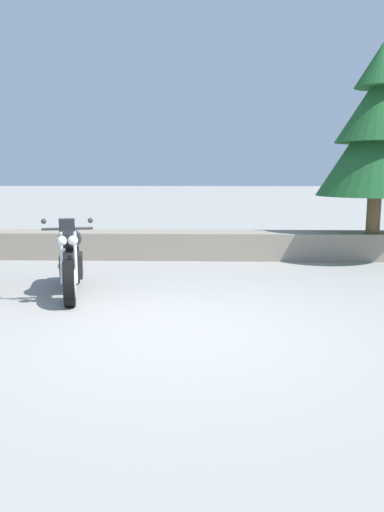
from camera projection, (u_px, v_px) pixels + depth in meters
name	position (u px, v px, depth m)	size (l,w,h in m)	color
ground_plane	(175.00, 330.00, 5.59)	(120.00, 120.00, 0.00)	gray
stone_wall	(190.00, 245.00, 10.28)	(36.00, 0.80, 0.55)	gray
motorcycle_black_centre	(71.00, 261.00, 7.20)	(0.83, 2.04, 1.18)	black
pine_tree_mid_left	(378.00, 133.00, 9.64)	(2.31, 2.31, 3.66)	brown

